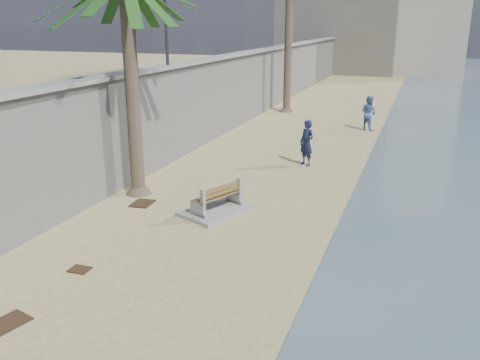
# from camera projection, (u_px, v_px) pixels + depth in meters

# --- Properties ---
(seawall) EXTENTS (0.45, 70.00, 3.50)m
(seawall) POSITION_uv_depth(u_px,v_px,m) (240.00, 90.00, 26.21)
(seawall) COLOR gray
(seawall) RESTS_ON ground_plane
(wall_cap) EXTENTS (0.80, 70.00, 0.12)m
(wall_cap) POSITION_uv_depth(u_px,v_px,m) (240.00, 54.00, 25.67)
(wall_cap) COLOR gray
(wall_cap) RESTS_ON seawall
(end_building) EXTENTS (18.00, 12.00, 14.00)m
(end_building) POSITION_uv_depth(u_px,v_px,m) (374.00, 2.00, 52.31)
(end_building) COLOR #B7AA93
(end_building) RESTS_ON ground_plane
(bench_far) EXTENTS (1.99, 2.32, 0.82)m
(bench_far) POSITION_uv_depth(u_px,v_px,m) (217.00, 200.00, 14.18)
(bench_far) COLOR gray
(bench_far) RESTS_ON ground_plane
(person_a) EXTENTS (0.85, 0.78, 1.95)m
(person_a) POSITION_uv_depth(u_px,v_px,m) (307.00, 140.00, 18.66)
(person_a) COLOR #141A37
(person_a) RESTS_ON ground_plane
(person_b) EXTENTS (1.13, 1.07, 1.86)m
(person_b) POSITION_uv_depth(u_px,v_px,m) (369.00, 111.00, 24.77)
(person_b) COLOR #526AAA
(person_b) RESTS_ON ground_plane
(debris_b) EXTENTS (0.68, 0.78, 0.03)m
(debris_b) POSITION_uv_depth(u_px,v_px,m) (9.00, 322.00, 9.06)
(debris_b) COLOR #382616
(debris_b) RESTS_ON ground_plane
(debris_c) EXTENTS (0.63, 0.76, 0.03)m
(debris_c) POSITION_uv_depth(u_px,v_px,m) (142.00, 203.00, 14.95)
(debris_c) COLOR #382616
(debris_c) RESTS_ON ground_plane
(debris_d) EXTENTS (0.45, 0.37, 0.03)m
(debris_d) POSITION_uv_depth(u_px,v_px,m) (80.00, 270.00, 10.98)
(debris_d) COLOR #382616
(debris_d) RESTS_ON ground_plane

